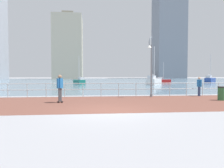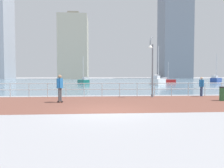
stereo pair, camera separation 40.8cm
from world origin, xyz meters
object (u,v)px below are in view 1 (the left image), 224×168
at_px(bystander, 199,85).
at_px(trash_bin, 221,93).
at_px(skateboarder, 60,86).
at_px(sailboat_yellow, 79,81).
at_px(sailboat_ivory, 210,79).
at_px(lamppost, 151,64).
at_px(sailboat_navy, 154,81).
at_px(sailboat_gray, 163,81).

distance_m(bystander, trash_bin, 2.92).
distance_m(skateboarder, sailboat_yellow, 27.18).
relative_size(trash_bin, sailboat_yellow, 0.17).
xyz_separation_m(trash_bin, sailboat_ivory, (19.83, 34.05, 0.17)).
bearing_deg(lamppost, trash_bin, -31.12).
distance_m(lamppost, skateboarder, 7.11).
bearing_deg(skateboarder, lamppost, 22.08).
bearing_deg(sailboat_navy, sailboat_yellow, 162.18).
relative_size(sailboat_ivory, sailboat_yellow, 1.26).
xyz_separation_m(lamppost, skateboarder, (-6.44, -2.61, -1.53)).
relative_size(lamppost, sailboat_gray, 1.00).
distance_m(lamppost, bystander, 4.49).
xyz_separation_m(lamppost, bystander, (4.15, 0.40, -1.66)).
height_order(trash_bin, sailboat_navy, sailboat_navy).
height_order(lamppost, skateboarder, lamppost).
xyz_separation_m(bystander, trash_bin, (-0.03, -2.89, -0.43)).
xyz_separation_m(lamppost, sailboat_yellow, (-6.75, 24.57, -2.05)).
bearing_deg(sailboat_gray, bystander, -104.30).
relative_size(lamppost, sailboat_yellow, 0.87).
distance_m(lamppost, sailboat_gray, 32.25).
height_order(bystander, sailboat_ivory, sailboat_ivory).
bearing_deg(sailboat_yellow, sailboat_navy, -17.82).
bearing_deg(trash_bin, sailboat_ivory, 59.79).
distance_m(lamppost, sailboat_navy, 21.41).
bearing_deg(trash_bin, skateboarder, -179.34).
xyz_separation_m(sailboat_gray, sailboat_yellow, (-18.44, -5.41, 0.07)).
bearing_deg(skateboarder, sailboat_gray, 60.91).
relative_size(skateboarder, sailboat_gray, 0.37).
bearing_deg(trash_bin, sailboat_yellow, 111.89).
height_order(lamppost, bystander, lamppost).
bearing_deg(bystander, sailboat_navy, 83.08).
xyz_separation_m(lamppost, sailboat_gray, (11.69, 29.98, -2.12)).
relative_size(lamppost, skateboarder, 2.71).
bearing_deg(sailboat_navy, sailboat_ivory, 32.97).
height_order(bystander, sailboat_navy, sailboat_navy).
bearing_deg(lamppost, sailboat_ivory, 52.81).
xyz_separation_m(lamppost, sailboat_ivory, (23.95, 31.56, -1.92)).
xyz_separation_m(sailboat_navy, sailboat_yellow, (-13.31, 4.28, -0.14)).
bearing_deg(sailboat_gray, sailboat_ivory, 7.37).
height_order(trash_bin, sailboat_yellow, sailboat_yellow).
distance_m(bystander, sailboat_ivory, 36.92).
xyz_separation_m(skateboarder, sailboat_yellow, (-0.31, 27.18, -0.52)).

